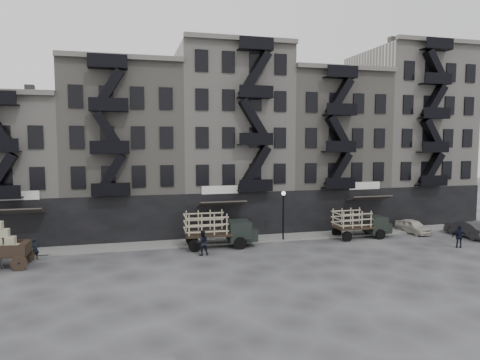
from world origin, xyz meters
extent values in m
plane|color=#38383A|center=(0.00, 0.00, 0.00)|extent=(140.00, 140.00, 0.00)
cube|color=slate|center=(0.00, 3.75, 0.07)|extent=(55.00, 2.50, 0.15)
cube|color=#9E9A91|center=(-20.00, 10.00, 6.00)|extent=(10.00, 10.00, 12.00)
cube|color=#4C4744|center=(-17.50, 10.00, 12.60)|extent=(0.70, 0.70, 1.20)
cube|color=slate|center=(-10.00, 10.00, 7.50)|extent=(10.00, 10.00, 15.00)
cube|color=black|center=(-10.00, 5.05, 2.00)|extent=(10.00, 0.35, 4.00)
cube|color=#595651|center=(-10.00, 4.85, 15.20)|extent=(10.00, 0.50, 0.40)
cube|color=#4C4744|center=(-13.00, 10.00, 15.60)|extent=(0.70, 0.70, 1.20)
cube|color=#4C4744|center=(-7.50, 10.00, 15.60)|extent=(0.70, 0.70, 1.20)
cube|color=#9E9A91|center=(0.00, 10.00, 8.50)|extent=(10.00, 10.00, 17.00)
cube|color=black|center=(0.00, 5.05, 2.00)|extent=(10.00, 0.35, 4.00)
cube|color=#595651|center=(0.00, 4.85, 17.20)|extent=(10.00, 0.50, 0.40)
cube|color=#4C4744|center=(-3.00, 10.00, 17.60)|extent=(0.70, 0.70, 1.20)
cube|color=#4C4744|center=(2.50, 10.00, 17.60)|extent=(0.70, 0.70, 1.20)
cube|color=slate|center=(10.00, 10.00, 7.50)|extent=(10.00, 10.00, 15.00)
cube|color=black|center=(10.00, 5.05, 2.00)|extent=(10.00, 0.35, 4.00)
cube|color=#595651|center=(10.00, 4.85, 15.20)|extent=(10.00, 0.50, 0.40)
cube|color=#4C4744|center=(7.00, 10.00, 15.60)|extent=(0.70, 0.70, 1.20)
cube|color=#4C4744|center=(12.50, 10.00, 15.60)|extent=(0.70, 0.70, 1.20)
cube|color=#9E9A91|center=(20.00, 10.00, 9.00)|extent=(10.00, 10.00, 18.00)
cube|color=black|center=(20.00, 5.05, 2.00)|extent=(10.00, 0.35, 4.00)
cube|color=#595651|center=(20.00, 4.85, 18.20)|extent=(10.00, 0.50, 0.40)
cube|color=#4C4744|center=(17.00, 10.00, 18.60)|extent=(0.70, 0.70, 1.20)
cube|color=#4C4744|center=(22.50, 10.00, 18.60)|extent=(0.70, 0.70, 1.20)
cylinder|color=black|center=(3.00, 2.60, 2.00)|extent=(0.14, 0.14, 4.00)
sphere|color=silver|center=(3.00, 2.60, 4.10)|extent=(0.36, 0.36, 0.36)
cube|color=black|center=(-18.00, 0.00, 0.95)|extent=(3.45, 1.87, 0.19)
cylinder|color=black|center=(-16.69, -0.98, 0.52)|extent=(1.05, 0.12, 1.04)
cylinder|color=black|center=(-16.65, 0.92, 0.52)|extent=(1.05, 0.12, 1.04)
cube|color=black|center=(-16.48, -0.03, 1.33)|extent=(0.50, 1.53, 0.76)
cube|color=black|center=(-3.57, 2.00, 1.14)|extent=(3.77, 2.30, 0.20)
cube|color=black|center=(-1.07, 1.92, 1.25)|extent=(1.81, 2.02, 1.63)
cube|color=black|center=(-0.10, 1.88, 0.92)|extent=(0.93, 1.66, 0.98)
cylinder|color=black|center=(-1.22, 0.83, 0.49)|extent=(0.99, 0.27, 0.98)
cylinder|color=black|center=(-1.14, 3.01, 0.49)|extent=(0.99, 0.27, 0.98)
cylinder|color=black|center=(-4.81, 0.96, 0.49)|extent=(0.99, 0.27, 0.98)
cylinder|color=black|center=(-4.73, 3.13, 0.49)|extent=(0.99, 0.27, 0.98)
cube|color=black|center=(9.31, 2.09, 1.01)|extent=(3.27, 1.93, 0.17)
cube|color=black|center=(11.52, 2.09, 1.11)|extent=(1.54, 1.73, 1.44)
cube|color=black|center=(12.39, 2.09, 0.82)|extent=(0.77, 1.44, 0.87)
cylinder|color=black|center=(11.42, 1.13, 0.43)|extent=(0.87, 0.21, 0.87)
cylinder|color=black|center=(11.42, 3.05, 0.43)|extent=(0.87, 0.21, 0.87)
cylinder|color=black|center=(8.25, 1.13, 0.43)|extent=(0.87, 0.21, 0.87)
cylinder|color=black|center=(8.25, 3.05, 0.43)|extent=(0.87, 0.21, 0.87)
imported|color=beige|center=(15.78, 2.60, 0.64)|extent=(1.87, 3.87, 1.27)
imported|color=#242426|center=(19.50, 0.02, 0.73)|extent=(1.68, 4.49, 1.47)
imported|color=black|center=(-16.22, 1.66, 0.78)|extent=(0.68, 0.64, 1.56)
imported|color=black|center=(-4.41, -0.12, 0.94)|extent=(0.97, 0.79, 1.89)
imported|color=black|center=(15.81, -3.10, 0.90)|extent=(1.11, 0.99, 1.81)
camera|label=1|loc=(-9.56, -31.11, 8.48)|focal=32.00mm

